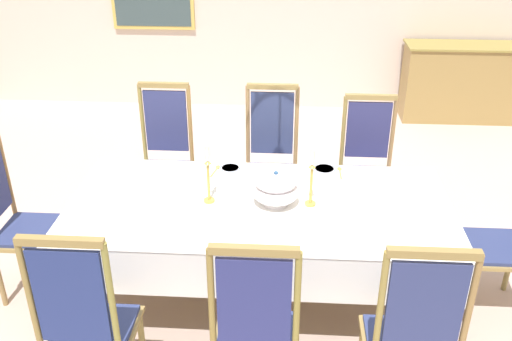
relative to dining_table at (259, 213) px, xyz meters
The scene contains 19 objects.
ground 0.75m from the dining_table, 90.00° to the left, with size 8.10×6.99×0.04m, color #C6ACA0.
dining_table is the anchor object (origin of this frame).
tablecloth 0.00m from the dining_table, ahead, with size 2.43×1.14×0.31m.
chair_south_a 1.27m from the dining_table, 130.16° to the right, with size 0.44×0.42×1.19m.
chair_north_a 1.27m from the dining_table, 130.19° to the left, with size 0.44×0.42×1.18m.
chair_south_b 0.98m from the dining_table, 87.77° to the right, with size 0.44×0.42×1.18m.
chair_north_b 0.98m from the dining_table, 87.77° to the left, with size 0.44×0.42×1.18m.
chair_south_c 1.26m from the dining_table, 50.45° to the right, with size 0.44×0.42×1.20m.
chair_north_c 1.26m from the dining_table, 50.30° to the left, with size 0.44×0.42×1.11m.
chair_head_west 1.62m from the dining_table, behind, with size 0.42×0.44×1.20m.
chair_head_east 1.62m from the dining_table, ahead, with size 0.42×0.44×1.07m.
soup_tureen 0.21m from the dining_table, ahead, with size 0.29×0.29×0.23m.
candlestick_west 0.40m from the dining_table, behind, with size 0.07×0.07×0.39m.
candlestick_east 0.40m from the dining_table, ahead, with size 0.07×0.07×0.39m.
bowl_near_left 0.50m from the dining_table, 118.32° to the left, with size 0.15×0.15×0.03m.
bowl_near_right 0.63m from the dining_table, 46.65° to the left, with size 0.16×0.16×0.03m.
spoon_primary 0.57m from the dining_table, 125.90° to the left, with size 0.05×0.18×0.01m.
spoon_secondary 0.73m from the dining_table, 41.74° to the left, with size 0.03×0.18×0.01m.
sideboard 4.12m from the dining_table, 57.36° to the left, with size 1.44×0.48×0.90m.
Camera 1 is at (0.17, -3.34, 2.59)m, focal length 39.70 mm.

